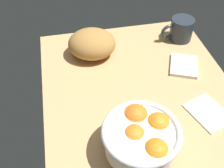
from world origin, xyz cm
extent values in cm
cube|color=tan|center=(0.00, 0.00, -1.50)|extent=(71.37, 61.00, 3.00)
cylinder|color=white|center=(21.95, -6.29, 1.16)|extent=(10.28, 10.28, 2.31)
cylinder|color=white|center=(21.95, -6.29, 5.74)|extent=(18.00, 18.00, 6.86)
torus|color=white|center=(21.95, -6.29, 9.17)|extent=(19.60, 19.60, 1.60)
sphere|color=orange|center=(21.74, -7.98, 7.17)|extent=(6.21, 6.21, 6.21)
sphere|color=orange|center=(19.71, -1.27, 7.26)|extent=(6.72, 6.72, 6.72)
sphere|color=orange|center=(16.18, -6.15, 7.33)|extent=(7.11, 7.11, 7.11)
sphere|color=orange|center=(26.93, -4.20, 7.26)|extent=(6.69, 6.69, 6.69)
ellipsoid|color=#AF7B3D|center=(-20.42, -11.91, 4.96)|extent=(17.71, 19.51, 9.91)
cube|color=silver|center=(-7.23, 18.09, 0.60)|extent=(14.03, 12.84, 1.20)
cube|color=silver|center=(13.68, 17.28, 0.49)|extent=(14.75, 13.11, 0.98)
cylinder|color=#272F38|center=(-23.35, 23.05, 4.34)|extent=(8.62, 8.62, 8.68)
torus|color=#272F38|center=(-22.78, 17.57, 4.34)|extent=(1.82, 6.15, 6.06)
camera|label=1|loc=(57.60, -21.00, 63.35)|focal=43.78mm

